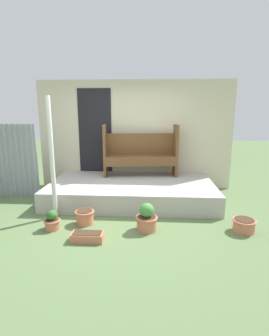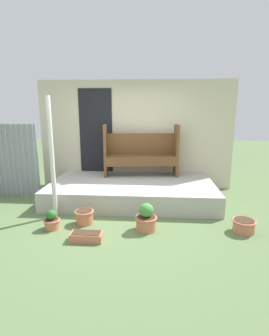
{
  "view_description": "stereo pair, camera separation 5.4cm",
  "coord_description": "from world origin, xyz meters",
  "px_view_note": "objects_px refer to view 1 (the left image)",
  "views": [
    {
      "loc": [
        0.59,
        -4.47,
        1.94
      ],
      "look_at": [
        0.29,
        0.33,
        0.84
      ],
      "focal_mm": 28.0,
      "sensor_mm": 36.0,
      "label": 1
    },
    {
      "loc": [
        0.64,
        -4.47,
        1.94
      ],
      "look_at": [
        0.29,
        0.33,
        0.84
      ],
      "focal_mm": 28.0,
      "sensor_mm": 36.0,
      "label": 2
    }
  ],
  "objects_px": {
    "support_post": "(52,159)",
    "flower_pot_right": "(147,219)",
    "flower_pot_middle": "(85,216)",
    "bench": "(140,151)",
    "planter_box_rect": "(87,237)",
    "flower_pot_left": "(52,221)",
    "flower_pot_far_right": "(244,225)"
  },
  "relations": [
    {
      "from": "flower_pot_middle",
      "to": "flower_pot_far_right",
      "type": "relative_size",
      "value": 0.88
    },
    {
      "from": "flower_pot_left",
      "to": "support_post",
      "type": "bearing_deg",
      "value": 103.66
    },
    {
      "from": "bench",
      "to": "planter_box_rect",
      "type": "relative_size",
      "value": 3.61
    },
    {
      "from": "bench",
      "to": "flower_pot_middle",
      "type": "bearing_deg",
      "value": -120.88
    },
    {
      "from": "support_post",
      "to": "bench",
      "type": "height_order",
      "value": "support_post"
    },
    {
      "from": "flower_pot_left",
      "to": "flower_pot_far_right",
      "type": "bearing_deg",
      "value": 2.11
    },
    {
      "from": "flower_pot_right",
      "to": "planter_box_rect",
      "type": "xyz_separation_m",
      "value": [
        -0.88,
        -0.42,
        -0.13
      ]
    },
    {
      "from": "flower_pot_middle",
      "to": "bench",
      "type": "bearing_deg",
      "value": 65.02
    },
    {
      "from": "flower_pot_left",
      "to": "flower_pot_far_right",
      "type": "relative_size",
      "value": 0.86
    },
    {
      "from": "support_post",
      "to": "flower_pot_left",
      "type": "relative_size",
      "value": 6.59
    },
    {
      "from": "flower_pot_far_right",
      "to": "flower_pot_left",
      "type": "bearing_deg",
      "value": -177.89
    },
    {
      "from": "flower_pot_left",
      "to": "flower_pot_middle",
      "type": "xyz_separation_m",
      "value": [
        0.48,
        0.24,
        -0.01
      ]
    },
    {
      "from": "flower_pot_far_right",
      "to": "flower_pot_middle",
      "type": "bearing_deg",
      "value": 177.25
    },
    {
      "from": "support_post",
      "to": "flower_pot_middle",
      "type": "relative_size",
      "value": 6.48
    },
    {
      "from": "bench",
      "to": "flower_pot_right",
      "type": "bearing_deg",
      "value": -90.57
    },
    {
      "from": "bench",
      "to": "flower_pot_left",
      "type": "distance_m",
      "value": 2.65
    },
    {
      "from": "flower_pot_right",
      "to": "planter_box_rect",
      "type": "distance_m",
      "value": 0.98
    },
    {
      "from": "support_post",
      "to": "flower_pot_right",
      "type": "relative_size",
      "value": 4.68
    },
    {
      "from": "flower_pot_left",
      "to": "flower_pot_right",
      "type": "bearing_deg",
      "value": 2.45
    },
    {
      "from": "support_post",
      "to": "flower_pot_left",
      "type": "bearing_deg",
      "value": -76.34
    },
    {
      "from": "flower_pot_middle",
      "to": "planter_box_rect",
      "type": "height_order",
      "value": "flower_pot_middle"
    },
    {
      "from": "support_post",
      "to": "planter_box_rect",
      "type": "bearing_deg",
      "value": -46.81
    },
    {
      "from": "flower_pot_middle",
      "to": "support_post",
      "type": "bearing_deg",
      "value": 157.91
    },
    {
      "from": "flower_pot_right",
      "to": "bench",
      "type": "bearing_deg",
      "value": 95.33
    },
    {
      "from": "planter_box_rect",
      "to": "bench",
      "type": "bearing_deg",
      "value": 74.43
    },
    {
      "from": "support_post",
      "to": "flower_pot_middle",
      "type": "distance_m",
      "value": 1.15
    },
    {
      "from": "flower_pot_left",
      "to": "flower_pot_far_right",
      "type": "height_order",
      "value": "flower_pot_left"
    },
    {
      "from": "flower_pot_left",
      "to": "planter_box_rect",
      "type": "distance_m",
      "value": 0.76
    },
    {
      "from": "planter_box_rect",
      "to": "flower_pot_right",
      "type": "bearing_deg",
      "value": 25.5
    },
    {
      "from": "planter_box_rect",
      "to": "flower_pot_middle",
      "type": "bearing_deg",
      "value": 107.34
    },
    {
      "from": "support_post",
      "to": "flower_pot_middle",
      "type": "xyz_separation_m",
      "value": [
        0.6,
        -0.24,
        -0.94
      ]
    },
    {
      "from": "support_post",
      "to": "flower_pot_far_right",
      "type": "relative_size",
      "value": 5.7
    }
  ]
}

